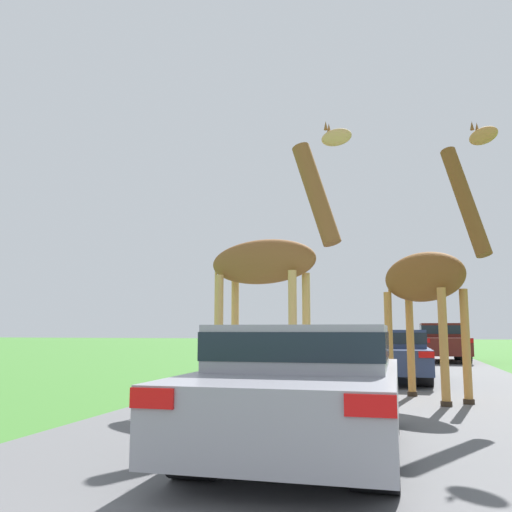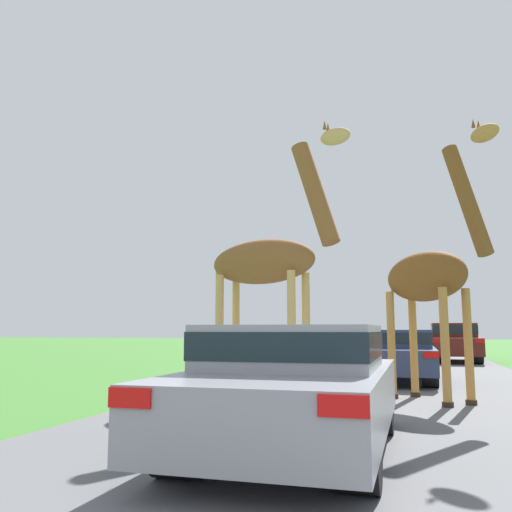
{
  "view_description": "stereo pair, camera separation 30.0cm",
  "coord_description": "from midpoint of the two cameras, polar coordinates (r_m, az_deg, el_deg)",
  "views": [
    {
      "loc": [
        0.6,
        -0.24,
        1.31
      ],
      "look_at": [
        -1.87,
        9.33,
        2.66
      ],
      "focal_mm": 38.0,
      "sensor_mm": 36.0,
      "label": 1
    },
    {
      "loc": [
        0.89,
        -0.16,
        1.31
      ],
      "look_at": [
        -1.87,
        9.33,
        2.66
      ],
      "focal_mm": 38.0,
      "sensor_mm": 36.0,
      "label": 2
    }
  ],
  "objects": [
    {
      "name": "road",
      "position": [
        30.24,
        15.05,
        -9.99
      ],
      "size": [
        7.81,
        120.0,
        0.0
      ],
      "color": "#5B5B5E",
      "rests_on": "ground"
    },
    {
      "name": "giraffe_near_road",
      "position": [
        9.84,
        2.38,
        -0.53
      ],
      "size": [
        2.89,
        1.27,
        4.94
      ],
      "rotation": [
        0.0,
        0.0,
        -1.87
      ],
      "color": "tan",
      "rests_on": "ground"
    },
    {
      "name": "giraffe_companion",
      "position": [
        10.72,
        18.69,
        -1.9
      ],
      "size": [
        2.25,
        2.27,
        4.97
      ],
      "rotation": [
        0.0,
        0.0,
        -2.36
      ],
      "color": "#B77F3D",
      "rests_on": "ground"
    },
    {
      "name": "car_lead_maroon",
      "position": [
        6.12,
        5.55,
        -13.22
      ],
      "size": [
        1.97,
        4.36,
        1.36
      ],
      "color": "gray",
      "rests_on": "ground"
    },
    {
      "name": "car_queue_right",
      "position": [
        14.56,
        15.27,
        -9.88
      ],
      "size": [
        1.86,
        4.05,
        1.31
      ],
      "color": "navy",
      "rests_on": "ground"
    },
    {
      "name": "car_queue_left",
      "position": [
        24.26,
        20.45,
        -8.41
      ],
      "size": [
        1.91,
        4.41,
        1.58
      ],
      "color": "#561914",
      "rests_on": "ground"
    }
  ]
}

